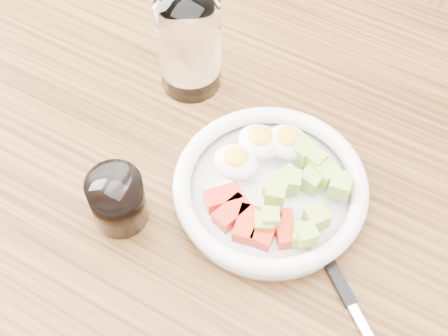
{
  "coord_description": "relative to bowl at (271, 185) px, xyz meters",
  "views": [
    {
      "loc": [
        0.2,
        -0.35,
        1.44
      ],
      "look_at": [
        -0.01,
        0.01,
        0.8
      ],
      "focal_mm": 50.0,
      "sensor_mm": 36.0,
      "label": 1
    }
  ],
  "objects": [
    {
      "name": "bowl",
      "position": [
        0.0,
        0.0,
        0.0
      ],
      "size": [
        0.24,
        0.24,
        0.06
      ],
      "color": "white",
      "rests_on": "dining_table"
    },
    {
      "name": "coffee_glass",
      "position": [
        -0.14,
        -0.12,
        0.02
      ],
      "size": [
        0.07,
        0.07,
        0.08
      ],
      "color": "white",
      "rests_on": "dining_table"
    },
    {
      "name": "dining_table",
      "position": [
        -0.05,
        -0.02,
        -0.12
      ],
      "size": [
        1.5,
        0.9,
        0.77
      ],
      "color": "brown",
      "rests_on": "ground"
    },
    {
      "name": "water_glass",
      "position": [
        -0.18,
        0.11,
        0.05
      ],
      "size": [
        0.09,
        0.09,
        0.15
      ],
      "primitive_type": "cylinder",
      "color": "white",
      "rests_on": "dining_table"
    },
    {
      "name": "fork",
      "position": [
        0.13,
        -0.07,
        -0.02
      ],
      "size": [
        0.17,
        0.14,
        0.01
      ],
      "color": "black",
      "rests_on": "dining_table"
    }
  ]
}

